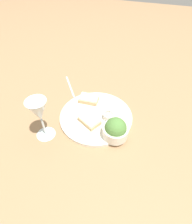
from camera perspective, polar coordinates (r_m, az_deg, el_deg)
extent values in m
plane|color=#93704C|center=(0.78, 0.00, -1.76)|extent=(4.00, 4.00, 0.00)
cylinder|color=silver|center=(0.77, 0.00, -1.40)|extent=(0.32, 0.32, 0.01)
cylinder|color=silver|center=(0.68, 6.28, -6.44)|extent=(0.10, 0.10, 0.05)
sphere|color=#4C7A38|center=(0.67, 6.43, -5.22)|extent=(0.08, 0.08, 0.08)
cylinder|color=white|center=(0.75, 4.12, -1.46)|extent=(0.05, 0.05, 0.03)
cylinder|color=beige|center=(0.74, 4.16, -0.93)|extent=(0.04, 0.04, 0.01)
cube|color=tan|center=(0.74, -2.15, -2.92)|extent=(0.11, 0.09, 0.02)
cube|color=#F4E5C1|center=(0.73, -2.17, -2.23)|extent=(0.10, 0.09, 0.01)
cube|color=tan|center=(0.83, -2.37, 4.10)|extent=(0.09, 0.06, 0.02)
cube|color=#F4E5C1|center=(0.82, -2.40, 4.78)|extent=(0.09, 0.06, 0.01)
cylinder|color=silver|center=(0.75, -15.96, -6.92)|extent=(0.07, 0.07, 0.01)
cylinder|color=silver|center=(0.71, -16.67, -4.69)|extent=(0.01, 0.01, 0.08)
cone|color=silver|center=(0.65, -18.27, 0.35)|extent=(0.07, 0.07, 0.09)
cube|color=silver|center=(0.96, -8.49, 8.38)|extent=(0.12, 0.16, 0.01)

